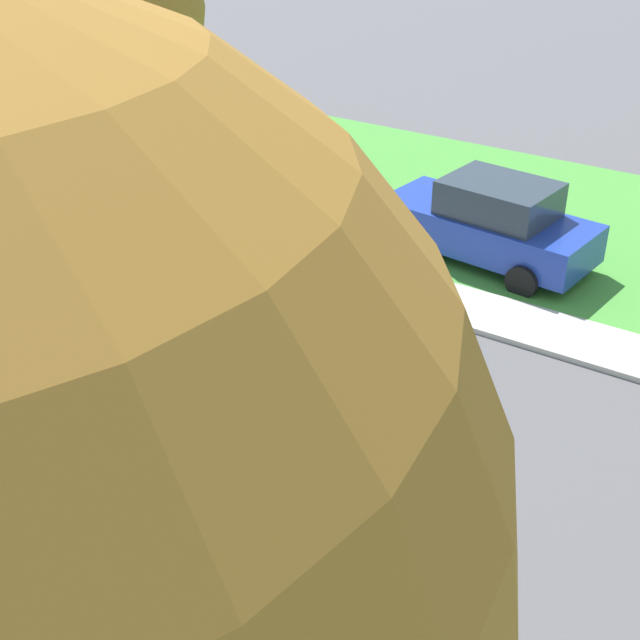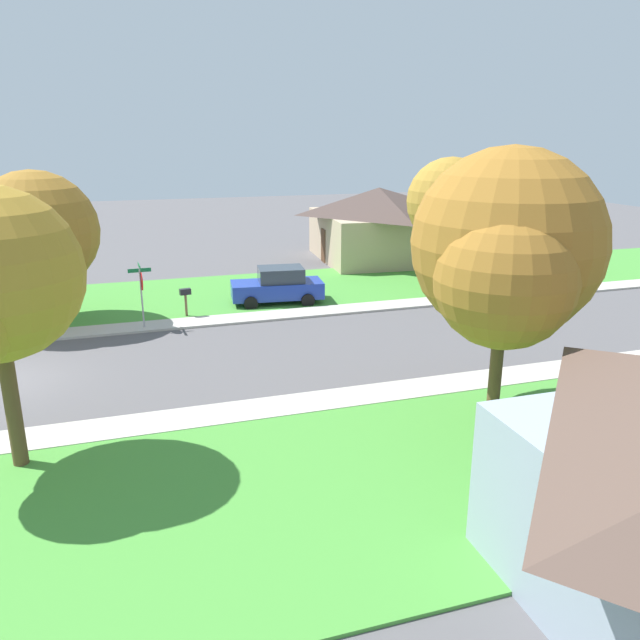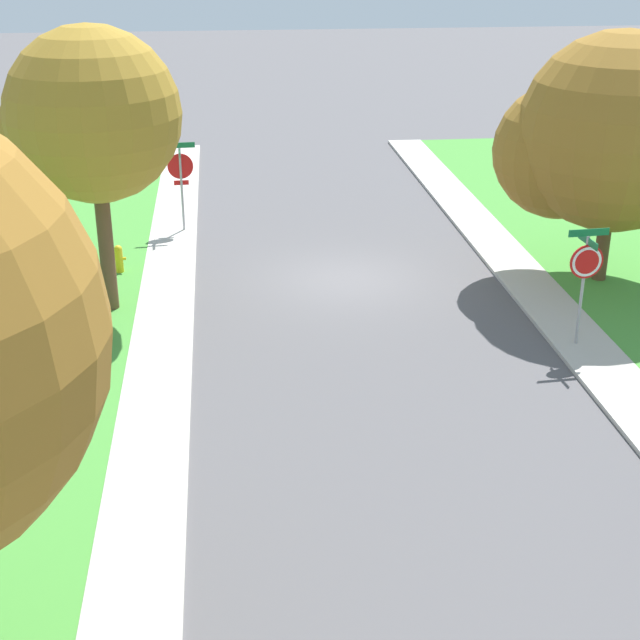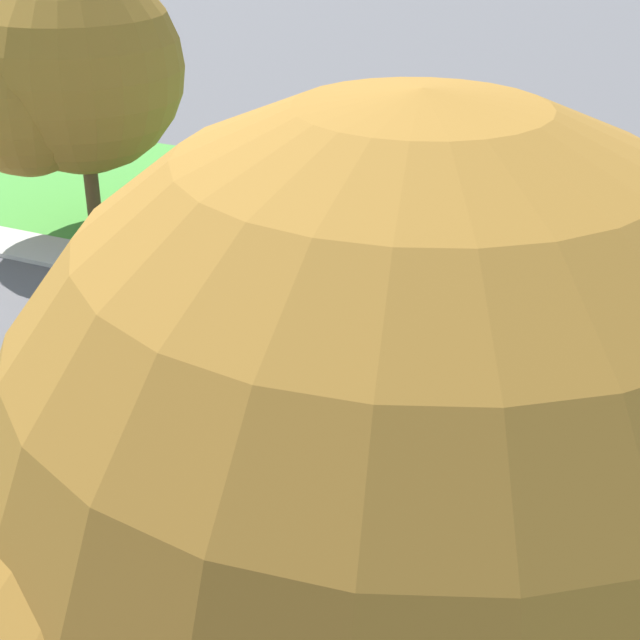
{
  "view_description": "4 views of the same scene",
  "coord_description": "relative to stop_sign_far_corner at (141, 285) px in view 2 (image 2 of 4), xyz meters",
  "views": [
    {
      "loc": [
        8.59,
        17.05,
        7.87
      ],
      "look_at": [
        -0.86,
        10.85,
        1.4
      ],
      "focal_mm": 49.11,
      "sensor_mm": 36.0,
      "label": 1
    },
    {
      "loc": [
        20.84,
        4.38,
        7.73
      ],
      "look_at": [
        0.85,
        10.71,
        1.4
      ],
      "focal_mm": 34.38,
      "sensor_mm": 36.0,
      "label": 2
    },
    {
      "loc": [
        3.25,
        22.79,
        8.84
      ],
      "look_at": [
        1.36,
        5.8,
        1.4
      ],
      "focal_mm": 52.03,
      "sensor_mm": 36.0,
      "label": 3
    },
    {
      "loc": [
        11.45,
        15.54,
        8.59
      ],
      "look_at": [
        -1.64,
        9.43,
        1.4
      ],
      "focal_mm": 53.4,
      "sensor_mm": 36.0,
      "label": 4
    }
  ],
  "objects": [
    {
      "name": "ground_plane",
      "position": [
        4.53,
        -4.77,
        -1.89
      ],
      "size": [
        120.0,
        120.0,
        0.0
      ],
      "primitive_type": "plane",
      "color": "#565456"
    },
    {
      "name": "sidewalk_east",
      "position": [
        9.23,
        7.23,
        -1.84
      ],
      "size": [
        1.4,
        56.0,
        0.1
      ],
      "primitive_type": "cube",
      "color": "#B7B2A8",
      "rests_on": "ground"
    },
    {
      "name": "lawn_east",
      "position": [
        13.93,
        7.23,
        -1.85
      ],
      "size": [
        8.0,
        56.0,
        0.08
      ],
      "primitive_type": "cube",
      "color": "#479338",
      "rests_on": "ground"
    },
    {
      "name": "sidewalk_west",
      "position": [
        -0.17,
        7.23,
        -1.84
      ],
      "size": [
        1.4,
        56.0,
        0.1
      ],
      "primitive_type": "cube",
      "color": "#B7B2A8",
      "rests_on": "ground"
    },
    {
      "name": "lawn_west",
      "position": [
        -4.87,
        7.23,
        -1.85
      ],
      "size": [
        8.0,
        56.0,
        0.08
      ],
      "primitive_type": "cube",
      "color": "#479338",
      "rests_on": "ground"
    },
    {
      "name": "stop_sign_far_corner",
      "position": [
        0.0,
        0.0,
        0.0
      ],
      "size": [
        0.92,
        0.92,
        2.77
      ],
      "color": "#9E9EA3",
      "rests_on": "ground"
    },
    {
      "name": "car_blue_across_road",
      "position": [
        -2.27,
        6.27,
        -1.01
      ],
      "size": [
        2.39,
        4.47,
        1.76
      ],
      "color": "#1E389E",
      "rests_on": "ground"
    },
    {
      "name": "car_silver_behind_trees",
      "position": [
        -5.19,
        24.35,
        -1.01
      ],
      "size": [
        2.29,
        4.42,
        1.76
      ],
      "color": "silver",
      "rests_on": "ground"
    },
    {
      "name": "tree_sidewalk_near",
      "position": [
        11.77,
        9.03,
        2.91
      ],
      "size": [
        5.49,
        5.11,
        7.53
      ],
      "color": "brown",
      "rests_on": "ground"
    },
    {
      "name": "tree_across_right",
      "position": [
        -1.79,
        -4.1,
        1.91
      ],
      "size": [
        5.34,
        4.96,
        6.45
      ],
      "color": "brown",
      "rests_on": "ground"
    },
    {
      "name": "tree_sidewalk_mid",
      "position": [
        -1.77,
        14.92,
        2.55
      ],
      "size": [
        4.67,
        4.34,
        6.76
      ],
      "color": "brown",
      "rests_on": "ground"
    },
    {
      "name": "house_left_setback",
      "position": [
        -10.96,
        15.03,
        0.49
      ],
      "size": [
        9.55,
        8.44,
        4.6
      ],
      "color": "tan",
      "rests_on": "ground"
    },
    {
      "name": "mailbox",
      "position": [
        -1.2,
        1.83,
        -0.88
      ],
      "size": [
        0.32,
        0.51,
        1.31
      ],
      "color": "brown",
      "rests_on": "ground"
    }
  ]
}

